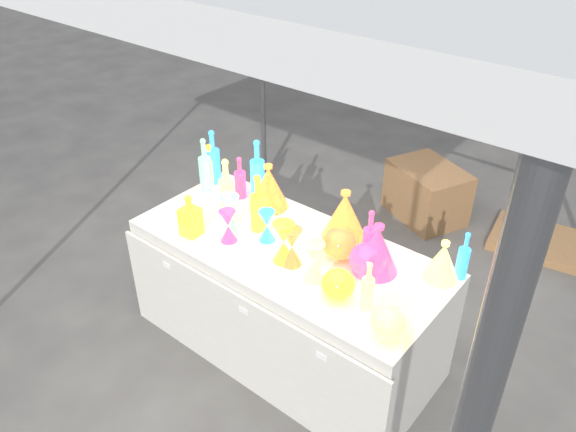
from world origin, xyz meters
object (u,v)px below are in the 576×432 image
Objects in this scene: cardboard_box_closed at (427,192)px; hourglass_0 at (292,247)px; globe_0 at (338,286)px; lampshade_0 at (269,186)px; display_table at (287,298)px; bottle_0 at (210,164)px; decanter_0 at (190,215)px.

cardboard_box_closed is 2.84× the size of hourglass_0.
lampshade_0 is at bearing 152.14° from globe_0.
bottle_0 reaches higher than display_table.
bottle_0 is 1.03m from hourglass_0.
globe_0 is (1.31, -0.41, -0.07)m from bottle_0.
lampshade_0 is (-0.32, -1.62, 0.67)m from cardboard_box_closed.
bottle_0 is 1.09× the size of decanter_0.
display_table is 0.51m from hourglass_0.
decanter_0 is at bearing -125.57° from lampshade_0.
bottle_0 is at bearing 162.21° from lampshade_0.
lampshade_0 reaches higher than cardboard_box_closed.
bottle_0 reaches higher than cardboard_box_closed.
display_table is 1.03m from bottle_0.
bottle_0 is 1.66× the size of globe_0.
cardboard_box_closed is at bearing 91.28° from display_table.
globe_0 is at bearing -47.75° from lampshade_0.
hourglass_0 is at bearing -57.57° from lampshade_0.
bottle_0 is 0.49m from lampshade_0.
hourglass_0 is at bearing -41.22° from display_table.
lampshade_0 is at bearing 143.53° from display_table.
lampshade_0 reaches higher than hourglass_0.
cardboard_box_closed is 2.41× the size of decanter_0.
display_table is 8.43× the size of hourglass_0.
cardboard_box_closed is 1.95m from bottle_0.
bottle_0 is at bearing -91.54° from cardboard_box_closed.
hourglass_0 is (0.62, 0.14, -0.02)m from decanter_0.
display_table is at bearing -56.36° from lampshade_0.
globe_0 is 0.59× the size of lampshade_0.
hourglass_0 is 1.29× the size of globe_0.
globe_0 is 0.93m from lampshade_0.
globe_0 is at bearing 1.81° from decanter_0.
decanter_0 reaches higher than cardboard_box_closed.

